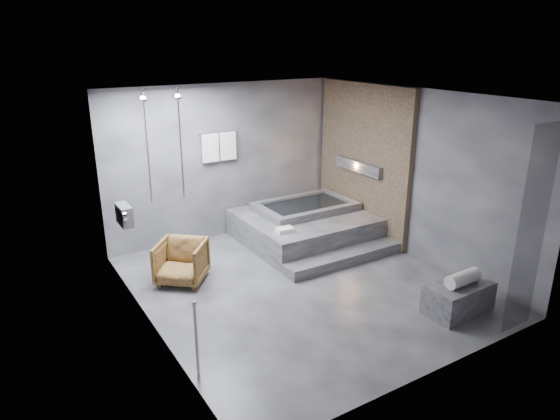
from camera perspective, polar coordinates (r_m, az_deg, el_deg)
room at (r=7.40m, az=4.04°, el=4.95°), size 5.00×5.04×2.82m
tub_deck at (r=9.15m, az=2.80°, el=-1.97°), size 2.20×2.00×0.50m
tub_step at (r=8.34m, az=7.36°, el=-5.46°), size 2.20×0.36×0.18m
concrete_bench at (r=7.25m, az=19.71°, el=-9.42°), size 0.94×0.53×0.42m
driftwood_chair at (r=7.74m, az=-11.21°, el=-5.82°), size 0.99×0.99×0.65m
rolled_towel at (r=7.10m, az=20.18°, el=-7.35°), size 0.53×0.20×0.19m
deck_towel at (r=8.23m, az=0.56°, el=-2.29°), size 0.29×0.23×0.07m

